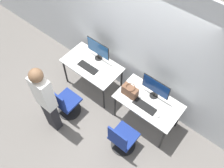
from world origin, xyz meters
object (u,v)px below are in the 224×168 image
Objects in this scene: office_chair_right at (122,139)px; mouse_right at (159,116)px; office_chair_left at (66,104)px; keyboard_right at (144,106)px; keyboard_left at (88,67)px; person_left at (46,99)px; handbag at (130,91)px; monitor_right at (156,88)px; mouse_left at (98,75)px; monitor_left at (98,49)px.

mouse_right is at bearing 61.88° from office_chair_right.
office_chair_left reaches higher than keyboard_right.
keyboard_right is (1.39, -0.02, 0.00)m from keyboard_left.
keyboard_right is (1.34, 1.09, -0.22)m from person_left.
mouse_right is 0.67m from handbag.
person_left is 1.54m from office_chair_right.
handbag reaches higher than keyboard_right.
office_chair_right is (-0.02, -0.61, -0.41)m from keyboard_right.
monitor_right is 1.82× the size of handbag.
handbag is at bearing 117.83° from office_chair_right.
mouse_left is at bearing -4.49° from keyboard_left.
handbag is (-0.36, -0.26, -0.15)m from monitor_right.
office_chair_left is at bearing 92.70° from person_left.
monitor_right is at bearing 90.00° from keyboard_right.
person_left is at bearing -87.37° from keyboard_left.
monitor_right is 1.22× the size of keyboard_right.
monitor_left is 1.75m from mouse_right.
person_left is at bearing -131.20° from handbag.
handbag is (-0.36, 0.04, 0.11)m from keyboard_right.
office_chair_left reaches higher than keyboard_left.
monitor_right reaches higher than keyboard_left.
person_left is at bearing -87.97° from monitor_left.
monitor_right is at bearing 88.66° from office_chair_right.
keyboard_left is 0.52× the size of office_chair_left.
monitor_right reaches higher than mouse_right.
handbag is (0.73, 0.04, 0.10)m from mouse_left.
office_chair_right is at bearing -91.34° from monitor_right.
office_chair_right is at bearing -29.48° from mouse_left.
mouse_right is 0.10× the size of office_chair_right.
person_left is 3.25× the size of monitor_right.
handbag is (1.03, -0.31, -0.15)m from monitor_left.
mouse_left is 1.00× the size of mouse_right.
office_chair_right is at bearing -34.85° from monitor_left.
office_chair_left reaches higher than mouse_right.
keyboard_left is 0.52× the size of office_chair_right.
keyboard_left is at bearing -90.00° from monitor_left.
monitor_left is 0.63× the size of office_chair_left.
monitor_right is at bearing 135.38° from mouse_right.
monitor_left reaches higher than office_chair_left.
mouse_left is 0.10× the size of office_chair_right.
keyboard_left is at bearing 175.51° from mouse_left.
office_chair_right is (1.34, 0.11, 0.00)m from office_chair_left.
monitor_left is 0.63× the size of office_chair_right.
monitor_right is 0.63× the size of office_chair_right.
monitor_left is 1.40m from monitor_right.
person_left reaches higher than monitor_right.
office_chair_right is 2.87× the size of handbag.
handbag reaches higher than mouse_left.
monitor_left and monitor_right have the same top height.
keyboard_left is at bearing 179.11° from keyboard_right.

